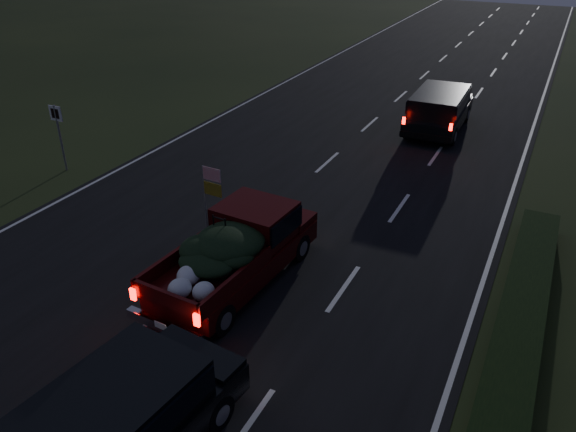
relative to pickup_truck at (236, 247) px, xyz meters
The scene contains 7 objects.
ground 2.15m from the pickup_truck, 121.32° to the right, with size 120.00×120.00×0.00m, color black.
road_asphalt 2.14m from the pickup_truck, 121.32° to the right, with size 14.00×120.00×0.02m, color black.
hedge_row 7.00m from the pickup_truck, 11.50° to the left, with size 1.00×10.00×0.60m, color black.
route_sign 10.09m from the pickup_truck, 160.34° to the left, with size 0.55×0.08×2.50m.
pickup_truck is the anchor object (origin of this frame).
lead_suv 14.04m from the pickup_truck, 82.07° to the left, with size 2.22×5.10×1.45m.
rear_suv 5.94m from the pickup_truck, 79.92° to the right, with size 2.55×5.03×1.39m.
Camera 1 is at (7.54, -8.68, 8.43)m, focal length 35.00 mm.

